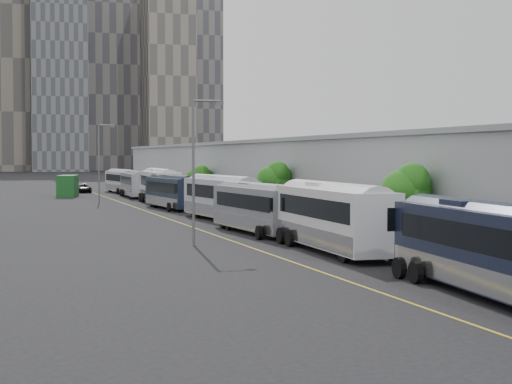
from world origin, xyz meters
name	(u,v)px	position (x,y,z in m)	size (l,w,h in m)	color
sidewalk	(313,223)	(9.00, 55.00, 0.06)	(10.00, 170.00, 0.12)	gray
lane_line	(190,226)	(-1.50, 55.00, 0.01)	(0.12, 160.00, 0.02)	gold
depot	(357,181)	(12.99, 55.00, 3.51)	(12.45, 160.40, 7.20)	gray
skyline	(25,36)	(-2.90, 324.16, 50.85)	(145.00, 64.00, 120.00)	slate
bus_1	(483,255)	(2.37, 18.96, 1.59)	(3.75, 13.05, 3.76)	black
bus_2	(332,223)	(2.36, 34.85, 1.70)	(3.29, 13.90, 4.04)	white
bus_3	(257,212)	(1.74, 47.64, 1.53)	(3.29, 12.57, 3.64)	slate
bus_4	(222,202)	(2.61, 60.60, 1.64)	(3.80, 13.50, 3.89)	#ACAEB7
bus_5	(172,195)	(1.70, 77.42, 1.52)	(3.50, 12.47, 3.60)	black
bus_6	(160,189)	(2.47, 87.98, 1.73)	(3.32, 14.10, 4.10)	white
bus_7	(135,186)	(2.22, 104.44, 1.51)	(2.85, 12.31, 3.58)	gray
bus_8	(122,183)	(2.58, 118.87, 1.51)	(3.44, 12.39, 3.58)	silver
tree_1	(405,189)	(5.40, 31.68, 3.80)	(2.80, 2.80, 5.21)	black
tree_2	(273,179)	(5.48, 55.00, 3.78)	(2.64, 2.64, 5.11)	black
tree_3	(199,178)	(5.46, 80.87, 3.20)	(2.69, 2.69, 4.55)	black
street_lamp_near	(196,161)	(-4.37, 40.89, 5.29)	(2.04, 0.22, 9.18)	#59595E
street_lamp_far	(100,158)	(-3.78, 93.44, 5.43)	(2.04, 0.22, 9.47)	#59595E
shipping_container	(68,186)	(-6.35, 108.87, 1.49)	(2.34, 6.17, 2.98)	#15471B
suv	(82,188)	(-3.11, 121.17, 0.70)	(2.33, 5.06, 1.41)	black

